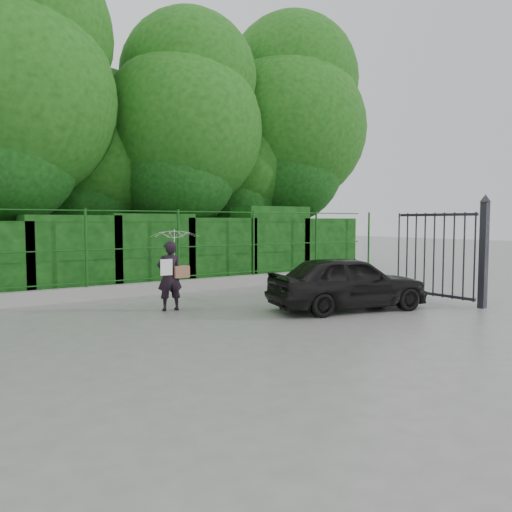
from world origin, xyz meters
TOP-DOWN VIEW (x-y plane):
  - ground at (0.00, 0.00)m, footprint 80.00×80.00m
  - kerb at (0.00, 4.50)m, footprint 14.00×0.25m
  - fence at (0.22, 4.50)m, footprint 14.13×0.06m
  - hedge at (0.03, 5.50)m, footprint 14.20×1.20m
  - trees at (1.14, 7.74)m, footprint 17.10×6.15m
  - gate at (4.60, -0.72)m, footprint 0.22×2.33m
  - woman at (-0.77, 2.24)m, footprint 0.98×0.99m
  - car at (2.17, 0.26)m, footprint 3.51×2.04m

SIDE VIEW (x-z plane):
  - ground at x=0.00m, z-range 0.00..0.00m
  - kerb at x=0.00m, z-range 0.00..0.30m
  - car at x=2.17m, z-range 0.00..1.12m
  - hedge at x=0.03m, z-range -0.13..2.13m
  - woman at x=-0.77m, z-range 0.27..1.93m
  - gate at x=4.60m, z-range 0.01..2.37m
  - fence at x=0.22m, z-range 0.30..2.10m
  - trees at x=1.14m, z-range 0.58..8.66m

